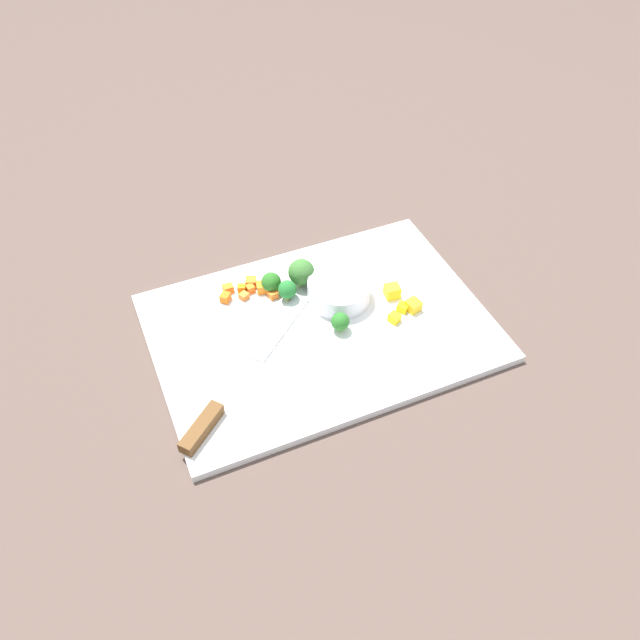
{
  "coord_description": "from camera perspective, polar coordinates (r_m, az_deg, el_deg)",
  "views": [
    {
      "loc": [
        -0.25,
        -0.58,
        0.69
      ],
      "look_at": [
        0.0,
        0.0,
        0.02
      ],
      "focal_mm": 36.49,
      "sensor_mm": 36.0,
      "label": 1
    }
  ],
  "objects": [
    {
      "name": "pepper_dice_3",
      "position": [
        0.95,
        8.17,
        1.26
      ],
      "size": [
        0.02,
        0.02,
        0.02
      ],
      "primitive_type": "cube",
      "rotation": [
        0.0,
        0.0,
        0.24
      ],
      "color": "yellow",
      "rests_on": "cutting_board"
    },
    {
      "name": "ground_plane",
      "position": [
        0.94,
        0.0,
        -0.93
      ],
      "size": [
        4.0,
        4.0,
        0.0
      ],
      "primitive_type": "plane",
      "color": "brown"
    },
    {
      "name": "broccoli_floret_1",
      "position": [
        0.91,
        1.78,
        -0.16
      ],
      "size": [
        0.03,
        0.03,
        0.03
      ],
      "color": "#97B15B",
      "rests_on": "cutting_board"
    },
    {
      "name": "carrot_dice_3",
      "position": [
        0.98,
        -6.89,
        2.75
      ],
      "size": [
        0.02,
        0.01,
        0.01
      ],
      "primitive_type": "cube",
      "rotation": [
        0.0,
        0.0,
        1.18
      ],
      "color": "orange",
      "rests_on": "cutting_board"
    },
    {
      "name": "carrot_dice_7",
      "position": [
        0.98,
        -5.08,
        2.87
      ],
      "size": [
        0.02,
        0.02,
        0.01
      ],
      "primitive_type": "cube",
      "rotation": [
        0.0,
        0.0,
        2.88
      ],
      "color": "orange",
      "rests_on": "cutting_board"
    },
    {
      "name": "carrot_dice_1",
      "position": [
        0.98,
        -6.13,
        2.76
      ],
      "size": [
        0.01,
        0.01,
        0.01
      ],
      "primitive_type": "cube",
      "rotation": [
        0.0,
        0.0,
        1.69
      ],
      "color": "orange",
      "rests_on": "cutting_board"
    },
    {
      "name": "cutting_board",
      "position": [
        0.93,
        0.0,
        -0.68
      ],
      "size": [
        0.47,
        0.33,
        0.01
      ],
      "primitive_type": "cube",
      "color": "white",
      "rests_on": "ground_plane"
    },
    {
      "name": "carrot_dice_0",
      "position": [
        0.98,
        -8.07,
        2.75
      ],
      "size": [
        0.02,
        0.01,
        0.01
      ],
      "primitive_type": "cube",
      "rotation": [
        0.0,
        0.0,
        1.57
      ],
      "color": "orange",
      "rests_on": "cutting_board"
    },
    {
      "name": "carrot_dice_8",
      "position": [
        0.99,
        -6.08,
        3.33
      ],
      "size": [
        0.02,
        0.02,
        0.01
      ],
      "primitive_type": "cube",
      "rotation": [
        0.0,
        0.0,
        2.76
      ],
      "color": "orange",
      "rests_on": "cutting_board"
    },
    {
      "name": "chef_knife",
      "position": [
        0.86,
        -7.27,
        -5.4
      ],
      "size": [
        0.28,
        0.24,
        0.02
      ],
      "rotation": [
        0.0,
        0.0,
        0.7
      ],
      "color": "silver",
      "rests_on": "cutting_board"
    },
    {
      "name": "pepper_dice_1",
      "position": [
        0.93,
        6.54,
        0.19
      ],
      "size": [
        0.02,
        0.02,
        0.01
      ],
      "primitive_type": "cube",
      "rotation": [
        0.0,
        0.0,
        2.0
      ],
      "color": "yellow",
      "rests_on": "cutting_board"
    },
    {
      "name": "broccoli_floret_0",
      "position": [
        0.95,
        -2.88,
        2.66
      ],
      "size": [
        0.03,
        0.03,
        0.03
      ],
      "color": "#97AC59",
      "rests_on": "cutting_board"
    },
    {
      "name": "broccoli_floret_3",
      "position": [
        0.97,
        -1.65,
        4.19
      ],
      "size": [
        0.04,
        0.04,
        0.05
      ],
      "color": "#97AD69",
      "rests_on": "cutting_board"
    },
    {
      "name": "broccoli_floret_2",
      "position": [
        0.97,
        -4.3,
        3.31
      ],
      "size": [
        0.03,
        0.03,
        0.03
      ],
      "color": "#8FB564",
      "rests_on": "cutting_board"
    },
    {
      "name": "pepper_dice_2",
      "position": [
        0.97,
        6.35,
        2.53
      ],
      "size": [
        0.02,
        0.02,
        0.02
      ],
      "primitive_type": "cube",
      "rotation": [
        0.0,
        0.0,
        3.01
      ],
      "color": "yellow",
      "rests_on": "cutting_board"
    },
    {
      "name": "carrot_dice_2",
      "position": [
        0.97,
        -4.17,
        2.28
      ],
      "size": [
        0.01,
        0.02,
        0.01
      ],
      "primitive_type": "cube",
      "rotation": [
        0.0,
        0.0,
        0.1
      ],
      "color": "orange",
      "rests_on": "cutting_board"
    },
    {
      "name": "prep_bowl",
      "position": [
        0.96,
        1.68,
        2.6
      ],
      "size": [
        0.09,
        0.09,
        0.03
      ],
      "primitive_type": "cylinder",
      "color": "white",
      "rests_on": "cutting_board"
    },
    {
      "name": "carrot_dice_5",
      "position": [
        0.97,
        -4.01,
        2.78
      ],
      "size": [
        0.01,
        0.01,
        0.01
      ],
      "primitive_type": "cube",
      "rotation": [
        0.0,
        0.0,
        1.48
      ],
      "color": "orange",
      "rests_on": "cutting_board"
    },
    {
      "name": "carrot_dice_4",
      "position": [
        0.97,
        -8.3,
        1.97
      ],
      "size": [
        0.02,
        0.02,
        0.01
      ],
      "primitive_type": "cube",
      "rotation": [
        0.0,
        0.0,
        2.36
      ],
      "color": "orange",
      "rests_on": "cutting_board"
    },
    {
      "name": "carrot_dice_6",
      "position": [
        0.97,
        -6.68,
        2.11
      ],
      "size": [
        0.02,
        0.02,
        0.01
      ],
      "primitive_type": "cube",
      "rotation": [
        0.0,
        0.0,
        2.06
      ],
      "color": "orange",
      "rests_on": "cutting_board"
    },
    {
      "name": "pepper_dice_0",
      "position": [
        0.95,
        7.29,
        1.1
      ],
      "size": [
        0.02,
        0.02,
        0.01
      ],
      "primitive_type": "cube",
      "rotation": [
        0.0,
        0.0,
        2.19
      ],
      "color": "yellow",
      "rests_on": "cutting_board"
    }
  ]
}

